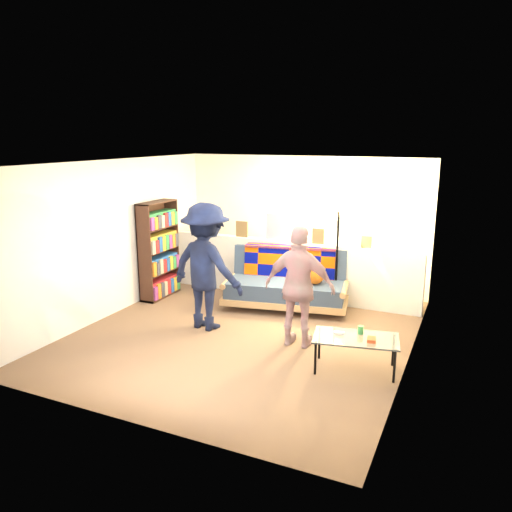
{
  "coord_description": "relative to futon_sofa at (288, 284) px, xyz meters",
  "views": [
    {
      "loc": [
        2.89,
        -5.99,
        2.76
      ],
      "look_at": [
        0.0,
        0.4,
        1.05
      ],
      "focal_mm": 35.0,
      "sensor_mm": 36.0,
      "label": 1
    }
  ],
  "objects": [
    {
      "name": "half_wall_ledge",
      "position": [
        -0.15,
        0.47,
        0.1
      ],
      "size": [
        4.45,
        0.15,
        1.0
      ],
      "primitive_type": "cube",
      "color": "silver",
      "rests_on": "ground"
    },
    {
      "name": "person_left",
      "position": [
        -0.75,
        -1.32,
        0.52
      ],
      "size": [
        1.28,
        0.87,
        1.84
      ],
      "primitive_type": "imported",
      "rotation": [
        0.0,
        0.0,
        2.98
      ],
      "color": "black",
      "rests_on": "ground"
    },
    {
      "name": "person_right",
      "position": [
        0.68,
        -1.38,
        0.42
      ],
      "size": [
        0.96,
        0.42,
        1.63
      ],
      "primitive_type": "imported",
      "rotation": [
        0.0,
        0.0,
        3.16
      ],
      "color": "pink",
      "rests_on": "ground"
    },
    {
      "name": "bookshelf",
      "position": [
        -2.23,
        -0.4,
        0.38
      ],
      "size": [
        0.28,
        0.83,
        1.66
      ],
      "color": "#321910",
      "rests_on": "ground"
    },
    {
      "name": "ground",
      "position": [
        -0.15,
        -1.33,
        -0.4
      ],
      "size": [
        5.0,
        5.0,
        0.0
      ],
      "primitive_type": "plane",
      "color": "brown",
      "rests_on": "ground"
    },
    {
      "name": "room_shell",
      "position": [
        -0.15,
        -0.85,
        1.27
      ],
      "size": [
        4.6,
        5.05,
        2.45
      ],
      "color": "silver",
      "rests_on": "ground"
    },
    {
      "name": "floor_lamp",
      "position": [
        0.74,
        0.33,
        0.78
      ],
      "size": [
        0.37,
        0.3,
        1.66
      ],
      "color": "black",
      "rests_on": "ground"
    },
    {
      "name": "coffee_table",
      "position": [
        1.55,
        -1.79,
        -0.0
      ],
      "size": [
        1.09,
        0.74,
        0.52
      ],
      "color": "black",
      "rests_on": "ground"
    },
    {
      "name": "futon_sofa",
      "position": [
        0.0,
        0.0,
        0.0
      ],
      "size": [
        2.12,
        1.27,
        0.85
      ],
      "color": "tan",
      "rests_on": "ground"
    },
    {
      "name": "ledge_decor",
      "position": [
        -0.38,
        0.45,
        0.78
      ],
      "size": [
        2.97,
        0.02,
        0.45
      ],
      "color": "brown",
      "rests_on": "half_wall_ledge"
    }
  ]
}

